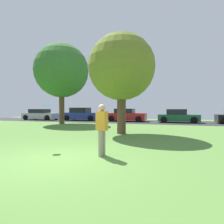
{
  "coord_description": "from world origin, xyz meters",
  "views": [
    {
      "loc": [
        3.2,
        -4.73,
        1.46
      ],
      "look_at": [
        0.0,
        5.31,
        1.26
      ],
      "focal_mm": 30.82,
      "sensor_mm": 36.0,
      "label": 1
    }
  ],
  "objects_px": {
    "frisbee_disc": "(47,106)",
    "parked_car_red": "(126,115)",
    "person_thrower": "(102,128)",
    "parked_car_silver": "(41,115)",
    "parked_car_blue": "(82,115)",
    "oak_tree_left": "(62,71)",
    "parked_car_green": "(178,116)",
    "oak_tree_center": "(121,67)"
  },
  "relations": [
    {
      "from": "oak_tree_center",
      "to": "parked_car_silver",
      "type": "distance_m",
      "value": 16.68
    },
    {
      "from": "oak_tree_center",
      "to": "person_thrower",
      "type": "relative_size",
      "value": 3.63
    },
    {
      "from": "oak_tree_center",
      "to": "oak_tree_left",
      "type": "relative_size",
      "value": 0.75
    },
    {
      "from": "oak_tree_center",
      "to": "person_thrower",
      "type": "bearing_deg",
      "value": -81.68
    },
    {
      "from": "frisbee_disc",
      "to": "parked_car_blue",
      "type": "xyz_separation_m",
      "value": [
        -6.18,
        15.04,
        -0.85
      ]
    },
    {
      "from": "parked_car_red",
      "to": "parked_car_green",
      "type": "relative_size",
      "value": 1.07
    },
    {
      "from": "oak_tree_left",
      "to": "oak_tree_center",
      "type": "bearing_deg",
      "value": -36.17
    },
    {
      "from": "parked_car_blue",
      "to": "frisbee_disc",
      "type": "bearing_deg",
      "value": -67.68
    },
    {
      "from": "person_thrower",
      "to": "parked_car_red",
      "type": "xyz_separation_m",
      "value": [
        -2.94,
        15.47,
        -0.21
      ]
    },
    {
      "from": "oak_tree_center",
      "to": "person_thrower",
      "type": "distance_m",
      "value": 6.0
    },
    {
      "from": "oak_tree_center",
      "to": "parked_car_blue",
      "type": "height_order",
      "value": "oak_tree_center"
    },
    {
      "from": "parked_car_red",
      "to": "oak_tree_left",
      "type": "bearing_deg",
      "value": -136.3
    },
    {
      "from": "parked_car_green",
      "to": "parked_car_silver",
      "type": "bearing_deg",
      "value": -178.74
    },
    {
      "from": "parked_car_silver",
      "to": "frisbee_disc",
      "type": "bearing_deg",
      "value": -51.27
    },
    {
      "from": "parked_car_blue",
      "to": "parked_car_red",
      "type": "bearing_deg",
      "value": 0.49
    },
    {
      "from": "oak_tree_center",
      "to": "parked_car_red",
      "type": "xyz_separation_m",
      "value": [
        -2.18,
        10.28,
        -3.14
      ]
    },
    {
      "from": "frisbee_disc",
      "to": "parked_car_silver",
      "type": "distance_m",
      "value": 18.67
    },
    {
      "from": "parked_car_silver",
      "to": "person_thrower",
      "type": "bearing_deg",
      "value": -46.98
    },
    {
      "from": "parked_car_silver",
      "to": "parked_car_blue",
      "type": "bearing_deg",
      "value": 5.18
    },
    {
      "from": "parked_car_red",
      "to": "person_thrower",
      "type": "bearing_deg",
      "value": -79.25
    },
    {
      "from": "frisbee_disc",
      "to": "parked_car_red",
      "type": "height_order",
      "value": "frisbee_disc"
    },
    {
      "from": "parked_car_red",
      "to": "parked_car_green",
      "type": "height_order",
      "value": "parked_car_red"
    },
    {
      "from": "frisbee_disc",
      "to": "parked_car_blue",
      "type": "bearing_deg",
      "value": 112.32
    },
    {
      "from": "oak_tree_left",
      "to": "person_thrower",
      "type": "distance_m",
      "value": 13.93
    },
    {
      "from": "person_thrower",
      "to": "parked_car_blue",
      "type": "relative_size",
      "value": 0.36
    },
    {
      "from": "person_thrower",
      "to": "parked_car_blue",
      "type": "bearing_deg",
      "value": -51.84
    },
    {
      "from": "frisbee_disc",
      "to": "parked_car_silver",
      "type": "bearing_deg",
      "value": 128.73
    },
    {
      "from": "oak_tree_left",
      "to": "parked_car_blue",
      "type": "relative_size",
      "value": 1.74
    },
    {
      "from": "parked_car_silver",
      "to": "parked_car_blue",
      "type": "height_order",
      "value": "parked_car_blue"
    },
    {
      "from": "person_thrower",
      "to": "parked_car_green",
      "type": "xyz_separation_m",
      "value": [
        2.55,
        15.28,
        -0.24
      ]
    },
    {
      "from": "person_thrower",
      "to": "parked_car_blue",
      "type": "height_order",
      "value": "person_thrower"
    },
    {
      "from": "person_thrower",
      "to": "parked_car_silver",
      "type": "bearing_deg",
      "value": -37.51
    },
    {
      "from": "oak_tree_left",
      "to": "parked_car_blue",
      "type": "xyz_separation_m",
      "value": [
        -0.35,
        4.88,
        -4.34
      ]
    },
    {
      "from": "oak_tree_left",
      "to": "person_thrower",
      "type": "xyz_separation_m",
      "value": [
        8.09,
        -10.55,
        -4.17
      ]
    },
    {
      "from": "person_thrower",
      "to": "oak_tree_left",
      "type": "bearing_deg",
      "value": -43.03
    },
    {
      "from": "oak_tree_left",
      "to": "parked_car_silver",
      "type": "distance_m",
      "value": 8.52
    },
    {
      "from": "oak_tree_center",
      "to": "parked_car_red",
      "type": "distance_m",
      "value": 10.97
    },
    {
      "from": "parked_car_silver",
      "to": "parked_car_green",
      "type": "height_order",
      "value": "parked_car_green"
    },
    {
      "from": "oak_tree_left",
      "to": "parked_car_green",
      "type": "height_order",
      "value": "oak_tree_left"
    },
    {
      "from": "oak_tree_left",
      "to": "parked_car_red",
      "type": "xyz_separation_m",
      "value": [
        5.15,
        4.92,
        -4.38
      ]
    },
    {
      "from": "oak_tree_left",
      "to": "frisbee_disc",
      "type": "bearing_deg",
      "value": -60.17
    },
    {
      "from": "oak_tree_center",
      "to": "parked_car_silver",
      "type": "xyz_separation_m",
      "value": [
        -13.16,
        9.74,
        -3.17
      ]
    }
  ]
}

